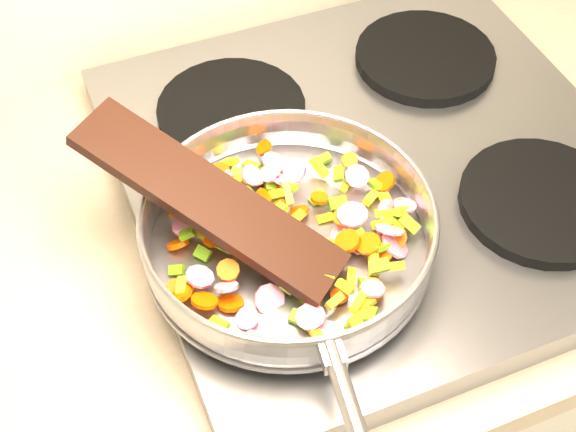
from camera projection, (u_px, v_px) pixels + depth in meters
name	position (u px, v px, depth m)	size (l,w,h in m)	color
cooktop	(377.00, 169.00, 0.99)	(0.60, 0.60, 0.04)	#939399
grate_fl	(320.00, 276.00, 0.86)	(0.19, 0.19, 0.02)	black
grate_fr	(542.00, 201.00, 0.92)	(0.19, 0.19, 0.02)	black
grate_bl	(231.00, 110.00, 1.02)	(0.19, 0.19, 0.02)	black
grate_br	(425.00, 57.00, 1.09)	(0.19, 0.19, 0.02)	black
saute_pan	(289.00, 230.00, 0.85)	(0.35, 0.52, 0.06)	#9E9EA5
vegetable_heap	(290.00, 232.00, 0.86)	(0.29, 0.28, 0.05)	#D94A01
wooden_spatula	(208.00, 200.00, 0.83)	(0.31, 0.07, 0.01)	black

